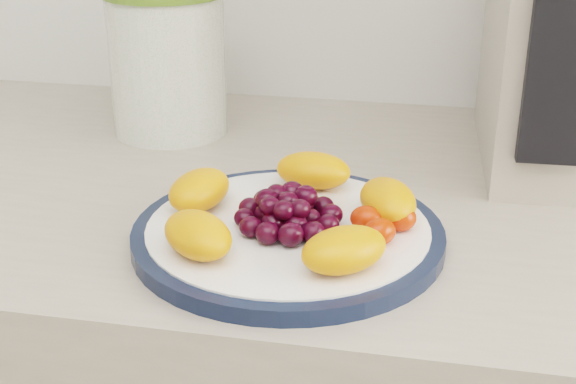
# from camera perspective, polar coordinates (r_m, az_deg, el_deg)

# --- Properties ---
(plate_rim) EXTENTS (0.28, 0.28, 0.01)m
(plate_rim) POSITION_cam_1_polar(r_m,az_deg,el_deg) (0.72, 0.00, -3.09)
(plate_rim) COLOR #121B33
(plate_rim) RESTS_ON counter
(plate_face) EXTENTS (0.25, 0.25, 0.02)m
(plate_face) POSITION_cam_1_polar(r_m,az_deg,el_deg) (0.72, 0.00, -3.02)
(plate_face) COLOR white
(plate_face) RESTS_ON counter
(canister) EXTENTS (0.17, 0.17, 0.17)m
(canister) POSITION_cam_1_polar(r_m,az_deg,el_deg) (0.99, -8.53, 8.90)
(canister) COLOR #4C6424
(canister) RESTS_ON counter
(appliance_panel) EXTENTS (0.06, 0.02, 0.26)m
(appliance_panel) POSITION_cam_1_polar(r_m,az_deg,el_deg) (0.78, 19.08, 10.95)
(appliance_panel) COLOR black
(appliance_panel) RESTS_ON appliance_body
(fruit_plate) EXTENTS (0.24, 0.23, 0.04)m
(fruit_plate) POSITION_cam_1_polar(r_m,az_deg,el_deg) (0.71, 0.39, -1.21)
(fruit_plate) COLOR orange
(fruit_plate) RESTS_ON plate_face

